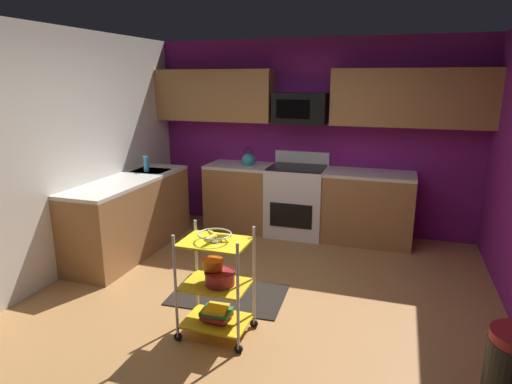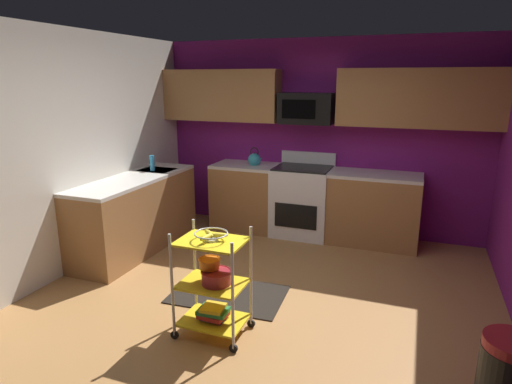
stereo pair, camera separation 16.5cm
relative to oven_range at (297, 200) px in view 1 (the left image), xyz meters
name	(u,v)px [view 1 (the left image)]	position (x,y,z in m)	size (l,w,h in m)	color
floor	(257,309)	(0.12, -2.10, -0.50)	(4.40, 4.80, 0.04)	#A87542
wall_back	(312,137)	(0.12, 0.33, 0.82)	(4.52, 0.06, 2.60)	#751970
wall_left	(49,157)	(-2.11, -2.10, 0.82)	(0.06, 4.80, 2.60)	silver
counter_run	(238,207)	(-0.66, -0.52, -0.01)	(3.59, 2.51, 0.92)	#9E6B3D
oven_range	(297,200)	(0.00, 0.00, 0.00)	(0.76, 0.65, 1.10)	white
upper_cabinets	(313,97)	(0.15, 0.13, 1.37)	(4.40, 0.33, 0.70)	#9E6B3D
microwave	(301,108)	(0.00, 0.10, 1.22)	(0.70, 0.39, 0.40)	black
rolling_cart	(216,284)	(-0.06, -2.63, -0.03)	(0.60, 0.41, 0.91)	silver
fruit_bowl	(215,236)	(-0.06, -2.63, 0.40)	(0.27, 0.27, 0.07)	silver
mixing_bowl_large	(220,278)	(-0.03, -2.63, 0.04)	(0.25, 0.25, 0.11)	maroon
mixing_bowl_small	(213,264)	(-0.10, -2.60, 0.14)	(0.18, 0.18, 0.08)	orange
book_stack	(217,313)	(-0.06, -2.63, -0.29)	(0.25, 0.20, 0.12)	#1E4C8C
kettle	(248,160)	(-0.69, 0.00, 0.52)	(0.21, 0.18, 0.26)	teal
dish_soap_bottle	(146,164)	(-1.79, -0.84, 0.54)	(0.06, 0.06, 0.20)	#2D8CBF
floor_rug	(228,295)	(-0.22, -1.97, -0.47)	(1.10, 0.70, 0.01)	black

